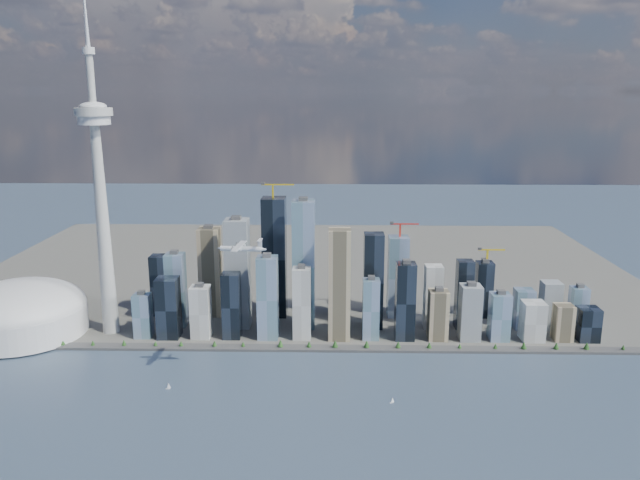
{
  "coord_description": "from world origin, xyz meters",
  "views": [
    {
      "loc": [
        60.16,
        -638.17,
        384.75
      ],
      "look_at": [
        41.9,
        260.0,
        170.28
      ],
      "focal_mm": 35.0,
      "sensor_mm": 36.0,
      "label": 1
    }
  ],
  "objects_px": {
    "needle_tower": "(100,190)",
    "sailboat_west": "(168,387)",
    "dome_stadium": "(21,312)",
    "airplane": "(241,248)",
    "sailboat_east": "(392,401)"
  },
  "relations": [
    {
      "from": "dome_stadium",
      "to": "airplane",
      "type": "distance_m",
      "value": 454.1
    },
    {
      "from": "airplane",
      "to": "sailboat_west",
      "type": "height_order",
      "value": "airplane"
    },
    {
      "from": "needle_tower",
      "to": "sailboat_east",
      "type": "relative_size",
      "value": 67.73
    },
    {
      "from": "needle_tower",
      "to": "dome_stadium",
      "type": "xyz_separation_m",
      "value": [
        -140.0,
        -10.0,
        -196.4
      ]
    },
    {
      "from": "needle_tower",
      "to": "airplane",
      "type": "relative_size",
      "value": 8.69
    },
    {
      "from": "needle_tower",
      "to": "airplane",
      "type": "xyz_separation_m",
      "value": [
        246.19,
        -192.66,
        -42.47
      ]
    },
    {
      "from": "needle_tower",
      "to": "sailboat_west",
      "type": "relative_size",
      "value": 58.88
    },
    {
      "from": "dome_stadium",
      "to": "sailboat_east",
      "type": "xyz_separation_m",
      "value": [
        577.26,
        -215.55,
        -36.83
      ]
    },
    {
      "from": "sailboat_west",
      "to": "sailboat_east",
      "type": "bearing_deg",
      "value": -15.5
    },
    {
      "from": "dome_stadium",
      "to": "sailboat_west",
      "type": "bearing_deg",
      "value": -32.92
    },
    {
      "from": "needle_tower",
      "to": "sailboat_east",
      "type": "xyz_separation_m",
      "value": [
        437.26,
        -225.55,
        -233.23
      ]
    },
    {
      "from": "airplane",
      "to": "sailboat_east",
      "type": "bearing_deg",
      "value": -4.58
    },
    {
      "from": "sailboat_west",
      "to": "sailboat_east",
      "type": "height_order",
      "value": "sailboat_west"
    },
    {
      "from": "needle_tower",
      "to": "sailboat_west",
      "type": "bearing_deg",
      "value": -53.46
    },
    {
      "from": "needle_tower",
      "to": "dome_stadium",
      "type": "bearing_deg",
      "value": -175.91
    }
  ]
}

